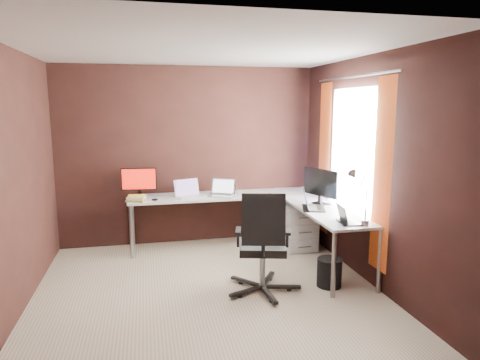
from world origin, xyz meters
name	(u,v)px	position (x,y,z in m)	size (l,w,h in m)	color
room	(238,171)	(0.34, 0.07, 1.28)	(3.60, 3.60, 2.50)	beige
desk	(260,204)	(0.84, 1.04, 0.68)	(2.65, 2.25, 0.73)	white
drawer_pedestal	(298,227)	(1.43, 1.15, 0.30)	(0.42, 0.50, 0.60)	white
monitor_left	(139,181)	(-0.69, 1.54, 0.96)	(0.47, 0.15, 0.41)	black
monitor_right	(321,184)	(1.53, 0.65, 0.99)	(0.24, 0.52, 0.45)	black
laptop_white	(189,193)	(-0.04, 1.45, 0.78)	(0.41, 0.35, 0.24)	white
laptop_silver	(222,192)	(0.42, 1.44, 0.78)	(0.41, 0.37, 0.23)	silver
laptop_black_big	(311,205)	(1.32, 0.45, 0.78)	(0.37, 0.43, 0.24)	black
laptop_black_small	(346,219)	(1.46, -0.22, 0.77)	(0.24, 0.31, 0.19)	black
book_stack	(137,198)	(-0.73, 1.34, 0.77)	(0.29, 0.26, 0.08)	#9C8254
mouse_left	(155,200)	(-0.50, 1.30, 0.75)	(0.08, 0.05, 0.03)	black
mouse_corner	(269,194)	(1.05, 1.30, 0.75)	(0.09, 0.06, 0.03)	black
desk_lamp	(358,190)	(1.53, -0.29, 1.09)	(0.19, 0.22, 0.58)	slate
office_chair	(263,263)	(0.56, -0.13, 0.32)	(0.62, 0.64, 1.11)	black
wastebasket	(329,272)	(1.32, -0.14, 0.16)	(0.27, 0.27, 0.31)	black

